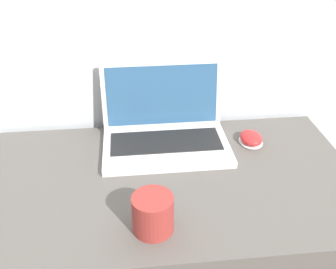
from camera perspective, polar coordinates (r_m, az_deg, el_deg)
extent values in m
cube|color=#5B5651|center=(1.33, -0.01, -18.53)|extent=(1.05, 0.59, 0.71)
cube|color=silver|center=(1.19, -0.23, -1.90)|extent=(0.38, 0.23, 0.02)
cube|color=black|center=(1.20, -0.32, -0.99)|extent=(0.33, 0.13, 0.00)
cube|color=silver|center=(1.25, -0.88, 5.78)|extent=(0.38, 0.04, 0.21)
cube|color=#2D567F|center=(1.24, -0.85, 5.70)|extent=(0.35, 0.03, 0.19)
cylinder|color=#9E332D|center=(0.91, -2.22, -11.39)|extent=(0.10, 0.10, 0.09)
cylinder|color=black|center=(0.88, -2.27, -9.39)|extent=(0.08, 0.08, 0.01)
ellipsoid|color=white|center=(1.26, 11.90, -1.00)|extent=(0.07, 0.09, 0.01)
ellipsoid|color=red|center=(1.25, 11.97, -0.47)|extent=(0.07, 0.09, 0.03)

